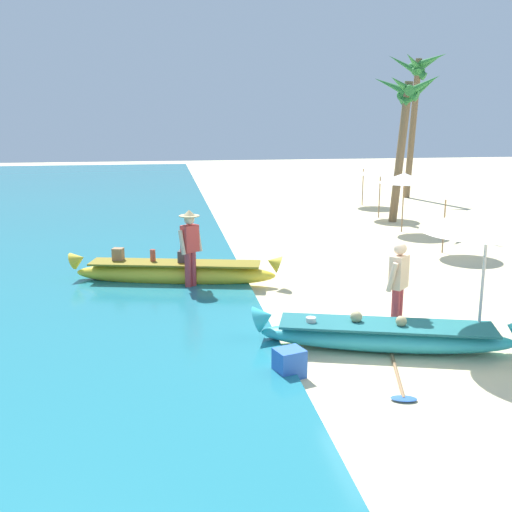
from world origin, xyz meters
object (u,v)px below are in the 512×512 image
at_px(boat_cyan_foreground, 386,336).
at_px(patio_umbrella_large, 488,219).
at_px(paddle, 399,382).
at_px(palm_tree_tall_inland, 407,105).
at_px(palm_tree_leaning_seaward, 417,84).
at_px(person_tourist_customer, 398,284).
at_px(boat_yellow_midground, 175,272).
at_px(cooler_box, 289,363).
at_px(person_vendor_hatted, 190,244).

distance_m(boat_cyan_foreground, patio_umbrella_large, 2.47).
bearing_deg(paddle, palm_tree_tall_inland, 68.28).
height_order(palm_tree_tall_inland, palm_tree_leaning_seaward, palm_tree_leaning_seaward).
height_order(boat_cyan_foreground, person_tourist_customer, person_tourist_customer).
distance_m(patio_umbrella_large, palm_tree_leaning_seaward, 18.80).
distance_m(boat_yellow_midground, palm_tree_leaning_seaward, 17.63).
distance_m(patio_umbrella_large, palm_tree_tall_inland, 12.26).
xyz_separation_m(boat_cyan_foreground, palm_tree_tall_inland, (4.85, 11.53, 3.78)).
bearing_deg(person_tourist_customer, cooler_box, -147.96).
distance_m(boat_yellow_midground, palm_tree_tall_inland, 11.42).
relative_size(boat_cyan_foreground, person_vendor_hatted, 2.45).
bearing_deg(cooler_box, boat_cyan_foreground, 5.48).
relative_size(boat_cyan_foreground, palm_tree_leaning_seaward, 0.69).
distance_m(palm_tree_leaning_seaward, paddle, 20.91).
height_order(person_tourist_customer, palm_tree_leaning_seaward, palm_tree_leaning_seaward).
bearing_deg(boat_yellow_midground, palm_tree_tall_inland, 40.96).
height_order(patio_umbrella_large, palm_tree_leaning_seaward, palm_tree_leaning_seaward).
relative_size(person_tourist_customer, patio_umbrella_large, 0.70).
distance_m(boat_yellow_midground, person_tourist_customer, 5.40).
bearing_deg(paddle, boat_cyan_foreground, 78.70).
height_order(person_vendor_hatted, palm_tree_tall_inland, palm_tree_tall_inland).
bearing_deg(boat_cyan_foreground, paddle, -101.30).
bearing_deg(cooler_box, palm_tree_leaning_seaward, 44.41).
relative_size(palm_tree_tall_inland, cooler_box, 11.99).
xyz_separation_m(patio_umbrella_large, palm_tree_tall_inland, (3.29, 11.66, 1.86)).
bearing_deg(palm_tree_leaning_seaward, cooler_box, -117.40).
distance_m(person_tourist_customer, cooler_box, 2.67).
bearing_deg(palm_tree_leaning_seaward, person_vendor_hatted, -128.32).
bearing_deg(palm_tree_leaning_seaward, person_tourist_customer, -113.32).
bearing_deg(palm_tree_leaning_seaward, paddle, -112.96).
bearing_deg(palm_tree_leaning_seaward, patio_umbrella_large, -109.20).
relative_size(palm_tree_tall_inland, paddle, 2.99).
height_order(person_vendor_hatted, patio_umbrella_large, patio_umbrella_large).
bearing_deg(person_vendor_hatted, patio_umbrella_large, -42.12).
distance_m(boat_cyan_foreground, person_vendor_hatted, 5.02).
bearing_deg(boat_yellow_midground, paddle, -61.95).
height_order(boat_cyan_foreground, palm_tree_tall_inland, palm_tree_tall_inland).
distance_m(boat_yellow_midground, paddle, 6.49).
bearing_deg(patio_umbrella_large, boat_yellow_midground, 136.70).
relative_size(person_tourist_customer, palm_tree_leaning_seaward, 0.26).
relative_size(boat_cyan_foreground, cooler_box, 10.26).
height_order(boat_cyan_foreground, person_vendor_hatted, person_vendor_hatted).
bearing_deg(boat_yellow_midground, palm_tree_leaning_seaward, 49.78).
distance_m(boat_cyan_foreground, palm_tree_tall_inland, 13.07).
bearing_deg(boat_cyan_foreground, cooler_box, -156.33).
xyz_separation_m(person_tourist_customer, palm_tree_tall_inland, (4.44, 10.95, 3.08)).
relative_size(patio_umbrella_large, paddle, 1.40).
distance_m(person_vendor_hatted, paddle, 5.99).
bearing_deg(palm_tree_tall_inland, boat_cyan_foreground, -112.79).
height_order(boat_cyan_foreground, palm_tree_leaning_seaward, palm_tree_leaning_seaward).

